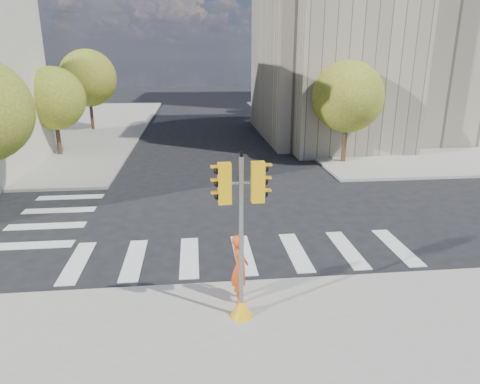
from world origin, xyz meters
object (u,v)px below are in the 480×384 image
lamp_near (335,83)px  traffic_signal (241,252)px  lamp_far (290,75)px  photographer (240,268)px

lamp_near → traffic_signal: lamp_near is taller
traffic_signal → lamp_far: bearing=73.4°
traffic_signal → lamp_near: bearing=64.2°
lamp_near → lamp_far: (0.00, 14.00, 0.00)m
lamp_far → photographer: size_ratio=4.35×
lamp_near → photographer: bearing=-114.2°
lamp_near → traffic_signal: bearing=-113.5°
photographer → lamp_far: bearing=-15.9°
lamp_far → traffic_signal: lamp_far is taller
lamp_near → photographer: size_ratio=4.35×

